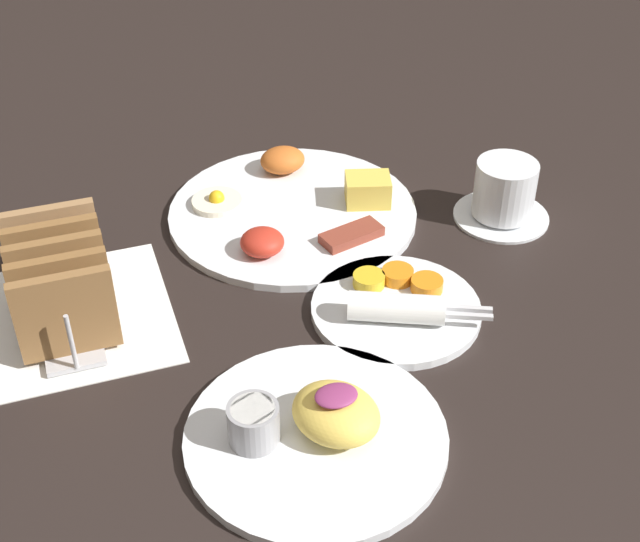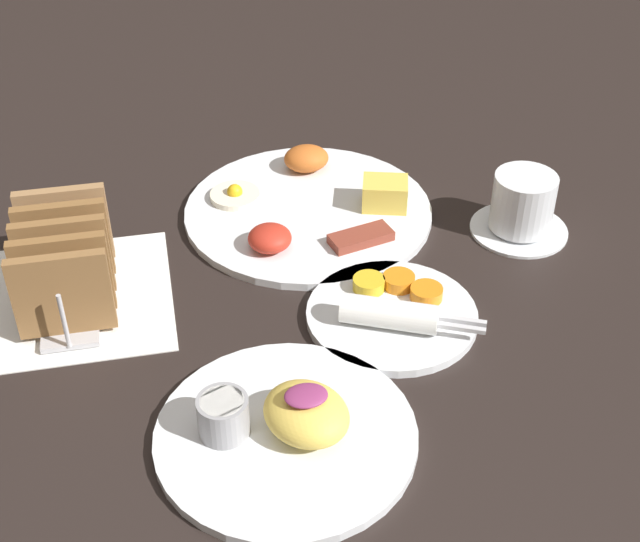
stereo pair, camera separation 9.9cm
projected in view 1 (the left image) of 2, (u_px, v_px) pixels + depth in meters
The scene contains 7 objects.
ground_plane at pixel (285, 328), 0.96m from camera, with size 3.00×3.00×0.00m, color black.
napkin_flat at pixel (69, 318), 0.97m from camera, with size 0.22×0.22×0.00m.
plate_breakfast at pixel (294, 209), 1.12m from camera, with size 0.31×0.31×0.05m.
plate_condiments at pixel (397, 306), 0.97m from camera, with size 0.19×0.19×0.04m.
plate_foreground at pixel (315, 429), 0.82m from camera, with size 0.25×0.25×0.06m.
toast_rack at pixel (60, 282), 0.94m from camera, with size 0.10×0.18×0.10m.
coffee_cup at pixel (504, 193), 1.10m from camera, with size 0.12×0.12×0.08m.
Camera 1 is at (-0.20, -0.70, 0.63)m, focal length 50.00 mm.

